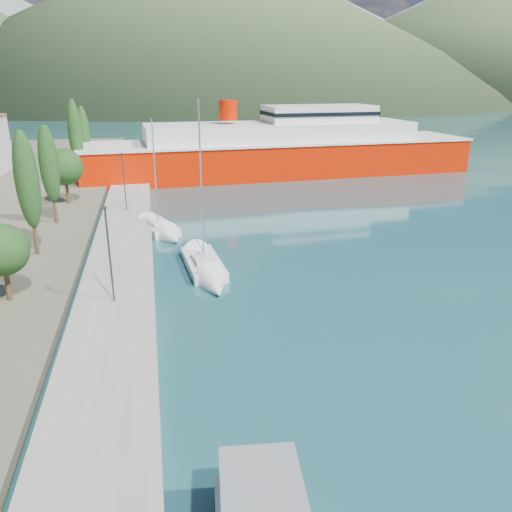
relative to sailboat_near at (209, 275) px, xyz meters
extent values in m
plane|color=#1D4E55|center=(2.46, 100.75, -0.33)|extent=(1400.00, 1400.00, 0.00)
cube|color=gray|center=(-6.54, 6.75, 0.07)|extent=(5.00, 88.00, 0.80)
cone|color=slate|center=(82.46, 660.75, 89.67)|extent=(760.00, 760.00, 180.00)
cone|color=slate|center=(422.46, 580.75, 69.67)|extent=(640.00, 640.00, 140.00)
cone|color=#3B4F30|center=(42.46, 380.75, 57.17)|extent=(480.00, 480.00, 115.00)
cone|color=#3B4F30|center=(262.46, 360.75, 44.67)|extent=(420.00, 420.00, 90.00)
cylinder|color=#47301E|center=(-13.11, -2.52, 1.41)|extent=(0.36, 0.36, 2.07)
sphere|color=#1E4018|center=(-13.11, -2.52, 3.77)|extent=(3.31, 3.31, 3.31)
cylinder|color=#47301E|center=(-13.11, 6.57, 1.45)|extent=(0.30, 0.30, 2.17)
ellipsoid|color=#1E4018|center=(-13.11, 6.57, 6.37)|extent=(1.80, 1.80, 7.68)
cylinder|color=#47301E|center=(-13.11, 15.95, 1.41)|extent=(0.30, 0.30, 2.07)
ellipsoid|color=#1E4018|center=(-13.11, 15.95, 6.12)|extent=(1.80, 1.80, 7.35)
cylinder|color=#47301E|center=(-13.11, 24.22, 1.63)|extent=(0.36, 0.36, 2.53)
sphere|color=#1E4018|center=(-13.11, 24.22, 4.52)|extent=(4.05, 4.05, 4.05)
cylinder|color=#47301E|center=(-13.11, 36.03, 1.58)|extent=(0.30, 0.30, 2.41)
ellipsoid|color=#1E4018|center=(-13.11, 36.03, 7.05)|extent=(1.80, 1.80, 8.54)
cylinder|color=#47301E|center=(-13.11, 44.85, 1.43)|extent=(0.30, 0.30, 2.12)
ellipsoid|color=#1E4018|center=(-13.11, 44.85, 6.23)|extent=(1.80, 1.80, 7.50)
cylinder|color=#2D2D33|center=(-6.54, -4.29, 3.47)|extent=(0.12, 0.12, 6.00)
cube|color=#2D2D33|center=(-6.54, -4.04, 6.47)|extent=(0.15, 0.50, 0.12)
cylinder|color=#2D2D33|center=(-6.54, 19.29, 3.47)|extent=(0.12, 0.12, 6.00)
cube|color=#2D2D33|center=(-6.54, 19.54, 6.47)|extent=(0.15, 0.50, 0.12)
cube|color=slate|center=(-1.08, -22.83, 2.44)|extent=(2.80, 3.21, 0.11)
cube|color=silver|center=(-0.18, 2.34, -0.06)|extent=(3.06, 7.18, 0.99)
cube|color=silver|center=(-0.14, 1.88, 0.60)|extent=(1.73, 2.91, 0.38)
cylinder|color=silver|center=(-0.14, 1.88, 6.48)|extent=(0.12, 0.12, 12.09)
cone|color=silver|center=(0.16, -2.13, -0.06)|extent=(2.77, 3.45, 2.53)
cube|color=silver|center=(-3.47, 13.40, -0.05)|extent=(4.32, 6.33, 1.00)
cube|color=silver|center=(-3.34, 13.03, 0.61)|extent=(2.21, 2.70, 0.39)
cylinder|color=silver|center=(-3.34, 13.03, 5.43)|extent=(0.12, 0.12, 9.97)
cone|color=silver|center=(-2.24, 9.88, -0.05)|extent=(3.30, 3.40, 2.55)
cube|color=red|center=(15.98, 40.74, 1.90)|extent=(59.39, 15.67, 5.67)
cube|color=silver|center=(15.98, 40.74, 4.74)|extent=(59.83, 16.06, 0.30)
cube|color=silver|center=(15.98, 40.74, 5.95)|extent=(41.08, 12.51, 3.04)
cube|color=silver|center=(22.05, 41.11, 8.69)|extent=(16.88, 8.51, 2.43)
cylinder|color=red|center=(7.89, 40.25, 9.40)|extent=(2.63, 2.63, 2.84)
camera|label=1|loc=(-3.67, -34.37, 13.82)|focal=35.00mm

